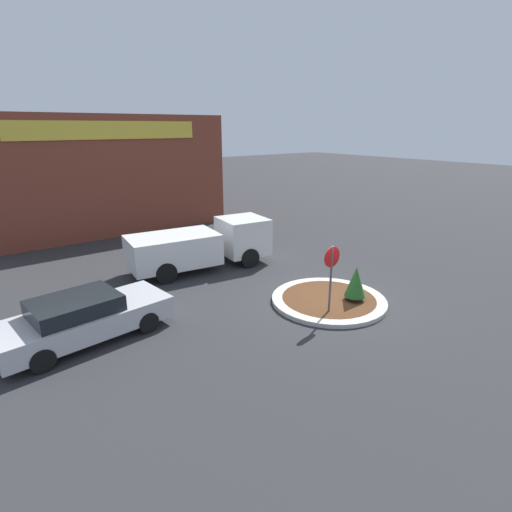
{
  "coord_description": "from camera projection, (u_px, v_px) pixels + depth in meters",
  "views": [
    {
      "loc": [
        -9.69,
        -8.56,
        5.81
      ],
      "look_at": [
        -1.26,
        2.51,
        1.28
      ],
      "focal_mm": 28.0,
      "sensor_mm": 36.0,
      "label": 1
    }
  ],
  "objects": [
    {
      "name": "stop_sign",
      "position": [
        331.0,
        269.0,
        12.39
      ],
      "size": [
        0.66,
        0.07,
        2.33
      ],
      "color": "#4C4C51",
      "rests_on": "ground_plane"
    },
    {
      "name": "utility_truck",
      "position": [
        202.0,
        245.0,
        16.87
      ],
      "size": [
        6.17,
        2.75,
        1.96
      ],
      "rotation": [
        0.0,
        0.0,
        -0.13
      ],
      "color": "silver",
      "rests_on": "ground_plane"
    },
    {
      "name": "traffic_island",
      "position": [
        329.0,
        300.0,
        13.83
      ],
      "size": [
        3.94,
        3.94,
        0.15
      ],
      "color": "#BCB7AD",
      "rests_on": "ground_plane"
    },
    {
      "name": "storefront_building",
      "position": [
        96.0,
        173.0,
        23.25
      ],
      "size": [
        13.62,
        6.07,
        6.43
      ],
      "color": "brown",
      "rests_on": "ground_plane"
    },
    {
      "name": "parked_sedan_silver",
      "position": [
        84.0,
        317.0,
        11.22
      ],
      "size": [
        4.86,
        2.38,
        1.34
      ],
      "rotation": [
        0.0,
        0.0,
        0.11
      ],
      "color": "#B7B7BC",
      "rests_on": "ground_plane"
    },
    {
      "name": "ground_plane",
      "position": [
        328.0,
        302.0,
        13.85
      ],
      "size": [
        120.0,
        120.0,
        0.0
      ],
      "primitive_type": "plane",
      "color": "#2D2D30"
    },
    {
      "name": "island_shrub",
      "position": [
        356.0,
        282.0,
        13.45
      ],
      "size": [
        0.71,
        0.71,
        1.2
      ],
      "color": "brown",
      "rests_on": "traffic_island"
    }
  ]
}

